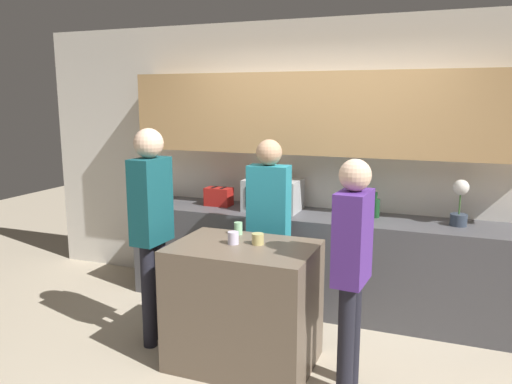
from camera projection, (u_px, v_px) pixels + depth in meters
ground_plane at (263, 382)px, 3.51m from camera, size 14.00×14.00×0.00m
back_wall at (324, 144)px, 4.75m from camera, size 6.40×0.40×2.70m
back_counter at (314, 261)px, 4.70m from camera, size 3.60×0.62×0.90m
kitchen_island at (244, 305)px, 3.69m from camera, size 1.03×0.73×0.92m
microwave at (273, 195)px, 4.77m from camera, size 0.52×0.39×0.30m
toaster at (219, 197)px, 4.99m from camera, size 0.26×0.16×0.18m
potted_plant at (460, 203)px, 4.18m from camera, size 0.14×0.14×0.39m
bottle_0 at (354, 209)px, 4.47m from camera, size 0.07×0.07×0.22m
bottle_1 at (362, 210)px, 4.35m from camera, size 0.06×0.06×0.26m
bottle_2 at (375, 208)px, 4.49m from camera, size 0.08×0.08×0.23m
cup_0 at (233, 238)px, 3.64m from camera, size 0.08×0.08×0.09m
cup_1 at (258, 239)px, 3.63m from camera, size 0.09×0.09×0.08m
cup_2 at (238, 228)px, 3.89m from camera, size 0.07×0.07×0.10m
person_left at (269, 219)px, 4.18m from camera, size 0.35×0.21×1.64m
person_center at (352, 258)px, 3.26m from camera, size 0.22×0.35×1.59m
person_right at (152, 217)px, 3.90m from camera, size 0.23×0.35×1.74m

